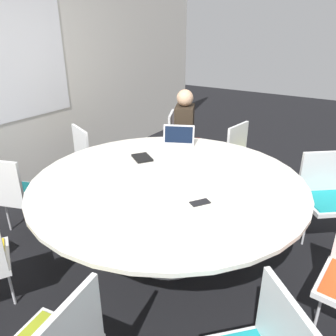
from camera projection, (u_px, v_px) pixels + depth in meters
ground_plane at (168, 254)px, 2.97m from camera, size 16.00×16.00×0.00m
conference_table at (168, 189)px, 2.71m from camera, size 2.22×2.22×0.75m
chair_0 at (181, 139)px, 4.37m from camera, size 0.58×0.57×0.86m
chair_1 at (93, 155)px, 3.84m from camera, size 0.56×0.57×0.86m
chair_2 at (13, 190)px, 3.02m from camera, size 0.54×0.55×0.86m
chair_7 at (326, 192)px, 2.98m from camera, size 0.60×0.61×0.86m
chair_8 at (246, 155)px, 3.82m from camera, size 0.50×0.48×0.86m
person_0 at (186, 130)px, 4.07m from camera, size 0.42×0.35×1.21m
laptop at (178, 142)px, 3.36m from camera, size 0.34×0.38×0.21m
spiral_notebook at (142, 158)px, 3.08m from camera, size 0.24×0.26×0.02m
cell_phone at (200, 203)px, 2.31m from camera, size 0.16×0.14×0.01m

